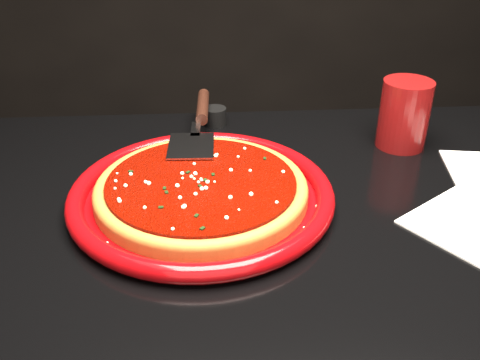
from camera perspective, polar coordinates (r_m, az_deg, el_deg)
name	(u,v)px	position (r m, az deg, el deg)	size (l,w,h in m)	color
plate	(202,194)	(0.81, -4.12, -1.51)	(0.40, 0.40, 0.03)	#840507
pizza_crust	(202,192)	(0.81, -4.13, -1.24)	(0.32, 0.32, 0.02)	#935722
pizza_crust_rim	(201,187)	(0.80, -4.15, -0.75)	(0.32, 0.32, 0.02)	#935722
pizza_sauce	(201,184)	(0.80, -4.16, -0.40)	(0.28, 0.28, 0.01)	#730800
parmesan_dusting	(201,179)	(0.79, -4.18, 0.10)	(0.27, 0.27, 0.01)	#FEF5C3
basil_flecks	(201,180)	(0.80, -4.18, 0.03)	(0.25, 0.25, 0.00)	black
pizza_server	(199,122)	(0.96, -4.43, 6.17)	(0.09, 0.32, 0.02)	#BABCC1
cup	(404,114)	(1.00, 17.10, 6.73)	(0.09, 0.09, 0.12)	maroon
napkin_a	(477,227)	(0.83, 23.97, -4.57)	(0.16, 0.16, 0.00)	silver
ramekin	(215,116)	(1.07, -2.66, 6.81)	(0.04, 0.04, 0.03)	black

